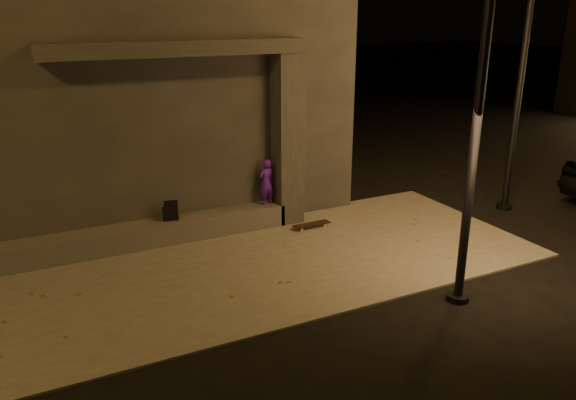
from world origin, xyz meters
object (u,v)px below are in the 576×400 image
backpack (170,213)px  skateboard (311,224)px  skateboarder (266,182)px  street_lamp_0 (488,21)px  column (287,140)px

backpack → skateboard: size_ratio=0.51×
skateboarder → skateboard: size_ratio=1.18×
backpack → skateboard: backpack is taller
backpack → street_lamp_0: size_ratio=0.06×
skateboarder → street_lamp_0: (1.39, -4.40, 3.31)m
column → skateboard: (0.25, -0.65, -1.72)m
skateboard → street_lamp_0: 5.65m
backpack → street_lamp_0: bearing=-40.3°
skateboarder → backpack: 2.12m
skateboarder → street_lamp_0: street_lamp_0 is taller
skateboarder → street_lamp_0: 5.68m
column → skateboard: column is taller
column → street_lamp_0: bearing=-78.6°
column → backpack: 2.86m
skateboard → skateboarder: bearing=138.4°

